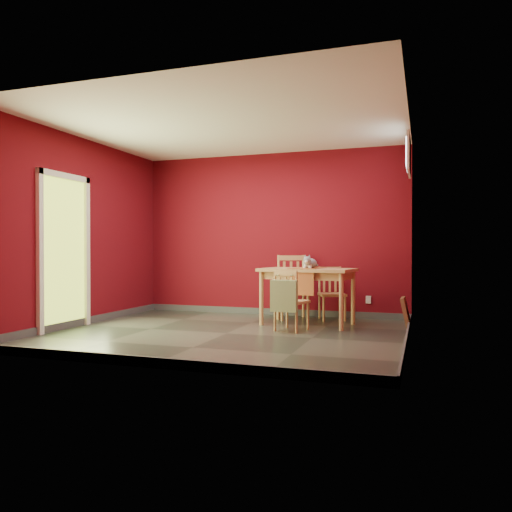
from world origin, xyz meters
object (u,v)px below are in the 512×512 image
(chair_far_right, at_px, (331,293))
(picture_frame, at_px, (406,312))
(chair_far_left, at_px, (293,286))
(dining_table, at_px, (308,275))
(tote_bag, at_px, (284,296))
(chair_near, at_px, (290,300))
(cat, at_px, (310,261))

(chair_far_right, height_order, picture_frame, chair_far_right)
(chair_far_left, distance_m, picture_frame, 1.78)
(dining_table, height_order, tote_bag, dining_table)
(chair_near, height_order, tote_bag, chair_near)
(chair_far_left, relative_size, chair_near, 1.23)
(chair_far_left, relative_size, tote_bag, 2.08)
(chair_near, height_order, cat, cat)
(chair_far_left, height_order, cat, cat)
(chair_near, xyz_separation_m, tote_bag, (-0.03, -0.20, 0.07))
(picture_frame, bearing_deg, tote_bag, -145.46)
(tote_bag, xyz_separation_m, picture_frame, (1.48, 1.02, -0.28))
(dining_table, height_order, chair_near, dining_table)
(dining_table, distance_m, cat, 0.21)
(chair_far_left, xyz_separation_m, chair_near, (0.27, -1.17, -0.10))
(cat, bearing_deg, chair_near, -95.41)
(chair_near, distance_m, tote_bag, 0.21)
(chair_far_left, xyz_separation_m, picture_frame, (1.72, -0.35, -0.30))
(picture_frame, bearing_deg, cat, -171.16)
(chair_far_right, relative_size, cat, 2.01)
(cat, distance_m, picture_frame, 1.51)
(dining_table, bearing_deg, chair_near, -98.84)
(tote_bag, bearing_deg, chair_far_right, 76.17)
(chair_far_right, bearing_deg, dining_table, -109.79)
(dining_table, distance_m, tote_bag, 0.86)
(chair_far_left, height_order, chair_near, chair_far_left)
(dining_table, relative_size, tote_bag, 2.89)
(chair_far_left, bearing_deg, tote_bag, -80.16)
(chair_far_right, height_order, tote_bag, chair_far_right)
(chair_near, relative_size, picture_frame, 1.91)
(dining_table, xyz_separation_m, chair_far_right, (0.23, 0.65, -0.30))
(dining_table, relative_size, chair_near, 1.71)
(dining_table, distance_m, chair_near, 0.69)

